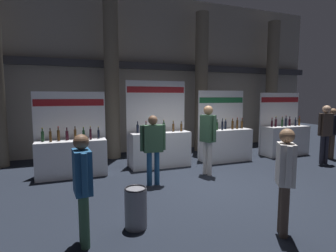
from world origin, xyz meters
The scene contains 13 objects.
ground_plane centered at (0.00, 0.00, 0.00)m, with size 28.83×28.83×0.00m, color black.
hall_colonnade centered at (0.00, 4.39, 2.86)m, with size 14.41×1.20×5.83m.
exhibitor_booth_0 centered at (-3.04, 1.98, 0.57)m, with size 1.83×0.66×2.21m.
exhibitor_booth_1 centered at (-0.57, 2.09, 0.64)m, with size 1.86×0.66×2.56m.
exhibitor_booth_2 centered at (1.67, 1.99, 0.61)m, with size 1.70×0.66×2.28m.
exhibitor_booth_3 centered at (4.13, 1.96, 0.60)m, with size 1.75×0.66×2.22m.
trash_bin centered at (-2.14, -1.33, 0.33)m, with size 0.35×0.35×0.66m.
visitor_0 centered at (5.17, 0.97, 1.01)m, with size 0.33×0.51×1.70m.
visitor_2 centered at (-0.12, -2.33, 0.94)m, with size 0.37×0.43×1.62m.
visitor_4 centered at (-2.94, -1.57, 0.93)m, with size 0.25×0.55×1.58m.
visitor_5 centered at (4.29, 0.52, 1.08)m, with size 0.49×0.27×1.82m.
visitor_6 centered at (0.34, 0.80, 1.12)m, with size 0.36×0.50×1.85m.
visitor_7 centered at (-1.26, 0.52, 0.99)m, with size 0.61×0.24×1.65m.
Camera 1 is at (-3.08, -5.23, 2.07)m, focal length 28.05 mm.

